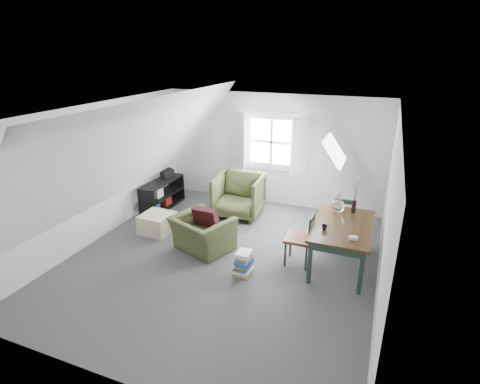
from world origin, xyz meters
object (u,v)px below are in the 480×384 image
at_px(armchair_far, 239,215).
at_px(media_shelf, 162,196).
at_px(dining_chair_far, 344,218).
at_px(magazine_stack, 244,263).
at_px(ottoman, 157,223).
at_px(dining_table, 343,230).
at_px(armchair_near, 203,249).
at_px(dining_chair_near, 301,238).

relative_size(armchair_far, media_shelf, 0.80).
distance_m(armchair_far, dining_chair_far, 2.31).
distance_m(dining_chair_far, magazine_stack, 2.21).
distance_m(ottoman, dining_chair_far, 3.58).
bearing_deg(magazine_stack, dining_table, 30.57).
xyz_separation_m(armchair_near, dining_table, (2.36, 0.34, 0.66)).
height_order(dining_chair_far, media_shelf, dining_chair_far).
bearing_deg(dining_chair_near, armchair_far, -144.79).
xyz_separation_m(armchair_near, media_shelf, (-1.70, 1.33, 0.29)).
bearing_deg(dining_table, armchair_near, -176.79).
xyz_separation_m(dining_chair_near, media_shelf, (-3.43, 1.16, -0.19)).
height_order(armchair_far, dining_chair_far, dining_chair_far).
bearing_deg(media_shelf, armchair_near, -41.48).
height_order(media_shelf, magazine_stack, media_shelf).
bearing_deg(dining_table, ottoman, 175.95).
bearing_deg(dining_chair_far, magazine_stack, 31.93).
relative_size(dining_chair_far, magazine_stack, 2.26).
height_order(dining_chair_near, media_shelf, dining_chair_near).
distance_m(ottoman, media_shelf, 1.19).
xyz_separation_m(ottoman, dining_chair_near, (2.87, -0.12, 0.29)).
bearing_deg(magazine_stack, armchair_near, 153.69).
bearing_deg(armchair_near, dining_table, -151.59).
xyz_separation_m(ottoman, dining_table, (3.50, 0.06, 0.47)).
distance_m(dining_table, magazine_stack, 1.68).
relative_size(armchair_near, dining_table, 0.64).
distance_m(armchair_near, magazine_stack, 1.10).
bearing_deg(media_shelf, magazine_stack, -37.59).
bearing_deg(dining_table, media_shelf, 161.31).
relative_size(armchair_near, dining_chair_far, 1.10).
relative_size(armchair_far, dining_table, 0.65).
height_order(armchair_near, ottoman, ottoman).
bearing_deg(media_shelf, dining_chair_far, -4.24).
height_order(armchair_far, media_shelf, media_shelf).
bearing_deg(armchair_near, media_shelf, -17.80).
xyz_separation_m(dining_chair_far, media_shelf, (-3.99, 0.05, -0.17)).
xyz_separation_m(armchair_far, dining_chair_far, (2.24, -0.36, 0.46)).
distance_m(ottoman, dining_chair_near, 2.89).
bearing_deg(dining_chair_far, armchair_far, -30.20).
bearing_deg(dining_chair_far, media_shelf, -21.94).
bearing_deg(dining_chair_near, dining_chair_far, 139.65).
xyz_separation_m(dining_table, dining_chair_far, (-0.07, 0.94, -0.20)).
bearing_deg(armchair_far, media_shelf, -174.23).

